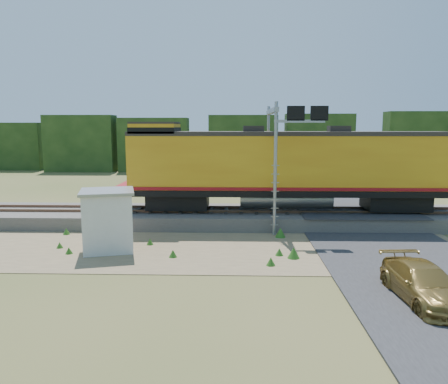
{
  "coord_description": "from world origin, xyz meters",
  "views": [
    {
      "loc": [
        -0.25,
        -20.14,
        5.88
      ],
      "look_at": [
        -0.94,
        3.0,
        2.4
      ],
      "focal_mm": 35.0,
      "sensor_mm": 36.0,
      "label": 1
    }
  ],
  "objects_px": {
    "locomotive": "(282,166)",
    "car": "(424,283)",
    "shed": "(108,220)",
    "signal_gantry": "(279,135)"
  },
  "relations": [
    {
      "from": "shed",
      "to": "car",
      "type": "xyz_separation_m",
      "value": [
        12.47,
        -5.83,
        -0.85
      ]
    },
    {
      "from": "shed",
      "to": "signal_gantry",
      "type": "height_order",
      "value": "signal_gantry"
    },
    {
      "from": "locomotive",
      "to": "car",
      "type": "xyz_separation_m",
      "value": [
        3.66,
        -11.81,
        -2.9
      ]
    },
    {
      "from": "shed",
      "to": "signal_gantry",
      "type": "distance_m",
      "value": 10.8
    },
    {
      "from": "shed",
      "to": "signal_gantry",
      "type": "relative_size",
      "value": 0.42
    },
    {
      "from": "signal_gantry",
      "to": "car",
      "type": "height_order",
      "value": "signal_gantry"
    },
    {
      "from": "locomotive",
      "to": "shed",
      "type": "xyz_separation_m",
      "value": [
        -8.81,
        -5.98,
        -2.05
      ]
    },
    {
      "from": "locomotive",
      "to": "car",
      "type": "distance_m",
      "value": 12.7
    },
    {
      "from": "signal_gantry",
      "to": "car",
      "type": "relative_size",
      "value": 1.67
    },
    {
      "from": "shed",
      "to": "car",
      "type": "distance_m",
      "value": 13.79
    }
  ]
}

